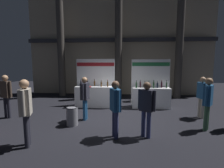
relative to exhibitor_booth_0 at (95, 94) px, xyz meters
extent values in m
plane|color=black|center=(1.04, -1.77, -0.60)|extent=(24.53, 24.53, 0.00)
cube|color=tan|center=(1.04, 3.41, 2.70)|extent=(12.26, 0.25, 6.60)
cube|color=#2D2D33|center=(1.04, 3.11, 3.03)|extent=(12.26, 0.20, 0.24)
cylinder|color=#423D38|center=(-2.62, 2.48, 2.37)|extent=(0.45, 0.45, 5.94)
cylinder|color=#423D38|center=(1.04, 2.48, 2.37)|extent=(0.45, 0.45, 5.94)
cylinder|color=#423D38|center=(4.71, 2.48, 2.37)|extent=(0.45, 0.45, 5.94)
cube|color=white|center=(0.00, -0.05, -0.10)|extent=(1.85, 0.60, 1.01)
cube|color=white|center=(0.00, 0.29, 0.57)|extent=(1.94, 0.04, 2.35)
cube|color=maroon|center=(0.00, 0.27, 1.48)|extent=(1.89, 0.01, 0.18)
cylinder|color=black|center=(-0.67, -0.07, 0.53)|extent=(0.07, 0.07, 0.25)
cylinder|color=black|center=(-0.67, -0.07, 0.69)|extent=(0.03, 0.03, 0.07)
cylinder|color=black|center=(-0.67, -0.07, 0.74)|extent=(0.03, 0.03, 0.02)
cylinder|color=black|center=(-0.34, -0.06, 0.54)|extent=(0.07, 0.07, 0.26)
cylinder|color=black|center=(-0.34, -0.06, 0.71)|extent=(0.03, 0.03, 0.09)
cylinder|color=black|center=(-0.34, -0.06, 0.76)|extent=(0.03, 0.03, 0.02)
cylinder|color=#472D14|center=(-0.01, 0.01, 0.53)|extent=(0.07, 0.07, 0.26)
cylinder|color=#472D14|center=(-0.01, 0.01, 0.70)|extent=(0.03, 0.03, 0.08)
cylinder|color=black|center=(-0.01, 0.01, 0.75)|extent=(0.03, 0.03, 0.02)
cylinder|color=#472D14|center=(0.35, -0.12, 0.52)|extent=(0.07, 0.07, 0.23)
cylinder|color=#472D14|center=(0.35, -0.12, 0.67)|extent=(0.03, 0.03, 0.08)
cylinder|color=black|center=(0.35, -0.12, 0.72)|extent=(0.03, 0.03, 0.02)
cylinder|color=#472D14|center=(0.65, -0.12, 0.52)|extent=(0.07, 0.07, 0.24)
cylinder|color=#472D14|center=(0.65, -0.12, 0.68)|extent=(0.03, 0.03, 0.08)
cylinder|color=red|center=(0.65, -0.12, 0.73)|extent=(0.03, 0.03, 0.02)
cube|color=maroon|center=(-0.25, -0.23, 0.41)|extent=(0.32, 0.38, 0.01)
cube|color=white|center=(2.74, -0.02, -0.12)|extent=(1.77, 0.60, 0.97)
cube|color=white|center=(2.74, 0.32, 0.56)|extent=(1.86, 0.04, 2.32)
cube|color=#1E6638|center=(2.74, 0.30, 1.48)|extent=(1.81, 0.01, 0.18)
cylinder|color=#19381E|center=(2.03, -0.11, 0.50)|extent=(0.07, 0.07, 0.26)
cylinder|color=#19381E|center=(2.03, -0.11, 0.67)|extent=(0.03, 0.03, 0.08)
cylinder|color=black|center=(2.03, -0.11, 0.72)|extent=(0.03, 0.03, 0.02)
cylinder|color=black|center=(2.23, 0.03, 0.50)|extent=(0.06, 0.06, 0.27)
cylinder|color=black|center=(2.23, 0.03, 0.67)|extent=(0.03, 0.03, 0.07)
cylinder|color=black|center=(2.23, 0.03, 0.71)|extent=(0.03, 0.03, 0.02)
cylinder|color=#472D14|center=(2.43, -0.04, 0.48)|extent=(0.06, 0.06, 0.22)
cylinder|color=#472D14|center=(2.43, -0.04, 0.63)|extent=(0.03, 0.03, 0.09)
cylinder|color=black|center=(2.43, -0.04, 0.69)|extent=(0.03, 0.03, 0.02)
cylinder|color=#19381E|center=(2.63, -0.03, 0.49)|extent=(0.06, 0.06, 0.25)
cylinder|color=#19381E|center=(2.63, -0.03, 0.66)|extent=(0.03, 0.03, 0.09)
cylinder|color=black|center=(2.63, -0.03, 0.71)|extent=(0.03, 0.03, 0.02)
cylinder|color=#19381E|center=(2.83, -0.11, 0.51)|extent=(0.07, 0.07, 0.28)
cylinder|color=#19381E|center=(2.83, -0.11, 0.69)|extent=(0.03, 0.03, 0.08)
cylinder|color=black|center=(2.83, -0.11, 0.74)|extent=(0.03, 0.03, 0.02)
cylinder|color=black|center=(3.02, -0.05, 0.48)|extent=(0.07, 0.07, 0.23)
cylinder|color=black|center=(3.02, -0.05, 0.63)|extent=(0.03, 0.03, 0.07)
cylinder|color=black|center=(3.02, -0.05, 0.68)|extent=(0.03, 0.03, 0.02)
cylinder|color=black|center=(3.24, 0.05, 0.50)|extent=(0.07, 0.07, 0.26)
cylinder|color=black|center=(3.24, 0.05, 0.66)|extent=(0.03, 0.03, 0.07)
cylinder|color=red|center=(3.24, 0.05, 0.71)|extent=(0.03, 0.03, 0.02)
cylinder|color=#19381E|center=(3.45, -0.04, 0.50)|extent=(0.07, 0.07, 0.26)
cylinder|color=#19381E|center=(3.45, -0.04, 0.67)|extent=(0.03, 0.03, 0.09)
cylinder|color=black|center=(3.45, -0.04, 0.73)|extent=(0.03, 0.03, 0.02)
cylinder|color=slate|center=(-0.31, -2.57, -0.29)|extent=(0.39, 0.39, 0.62)
torus|color=black|center=(-0.31, -2.57, 0.03)|extent=(0.39, 0.39, 0.02)
cylinder|color=#ADA393|center=(4.46, -1.29, -0.21)|extent=(0.12, 0.12, 0.78)
cylinder|color=#ADA393|center=(4.51, -1.45, -0.21)|extent=(0.12, 0.12, 0.78)
cube|color=navy|center=(4.49, -1.37, 0.49)|extent=(0.30, 0.40, 0.62)
sphere|color=tan|center=(4.49, -1.37, 0.91)|extent=(0.21, 0.21, 0.21)
cylinder|color=navy|center=(4.42, -1.16, 0.50)|extent=(0.08, 0.08, 0.59)
cylinder|color=navy|center=(4.55, -1.58, 0.50)|extent=(0.08, 0.08, 0.59)
cylinder|color=navy|center=(2.06, -3.26, -0.21)|extent=(0.12, 0.12, 0.79)
cylinder|color=navy|center=(2.20, -3.35, -0.21)|extent=(0.12, 0.12, 0.79)
cube|color=#23232D|center=(2.13, -3.30, 0.49)|extent=(0.43, 0.38, 0.62)
sphere|color=brown|center=(2.13, -3.30, 0.92)|extent=(0.22, 0.22, 0.22)
cylinder|color=#23232D|center=(1.93, -3.18, 0.51)|extent=(0.08, 0.08, 0.59)
cylinder|color=#23232D|center=(2.32, -3.42, 0.51)|extent=(0.08, 0.08, 0.59)
cylinder|color=navy|center=(1.27, -3.47, -0.20)|extent=(0.12, 0.12, 0.80)
cylinder|color=navy|center=(1.20, -3.32, -0.20)|extent=(0.12, 0.12, 0.80)
cube|color=navy|center=(1.24, -3.40, 0.51)|extent=(0.35, 0.43, 0.63)
sphere|color=brown|center=(1.24, -3.40, 0.95)|extent=(0.22, 0.22, 0.22)
cylinder|color=navy|center=(1.34, -3.61, 0.53)|extent=(0.08, 0.08, 0.60)
cylinder|color=navy|center=(1.14, -3.18, 0.53)|extent=(0.08, 0.08, 0.60)
cylinder|color=navy|center=(-0.01, -2.05, -0.21)|extent=(0.12, 0.12, 0.79)
cylinder|color=navy|center=(0.01, -1.90, -0.21)|extent=(0.12, 0.12, 0.79)
cube|color=#23232D|center=(0.00, -1.97, 0.50)|extent=(0.28, 0.38, 0.62)
sphere|color=#8C6647|center=(0.00, -1.97, 0.92)|extent=(0.22, 0.22, 0.22)
cylinder|color=#23232D|center=(-0.02, -2.20, 0.51)|extent=(0.08, 0.08, 0.59)
cylinder|color=#23232D|center=(0.02, -1.75, 0.51)|extent=(0.08, 0.08, 0.59)
cylinder|color=#23232D|center=(-3.02, -2.04, -0.20)|extent=(0.12, 0.12, 0.82)
cylinder|color=#23232D|center=(-3.18, -1.99, -0.20)|extent=(0.12, 0.12, 0.82)
cube|color=#47382D|center=(-3.10, -2.02, 0.54)|extent=(0.42, 0.30, 0.65)
sphere|color=tan|center=(-3.10, -2.02, 0.98)|extent=(0.22, 0.22, 0.22)
cylinder|color=#47382D|center=(-2.88, -2.08, 0.55)|extent=(0.08, 0.08, 0.61)
cylinder|color=#47382D|center=(-3.33, -1.95, 0.55)|extent=(0.08, 0.08, 0.61)
cylinder|color=#33563D|center=(4.17, -2.55, -0.20)|extent=(0.12, 0.12, 0.82)
cylinder|color=#33563D|center=(4.07, -2.67, -0.20)|extent=(0.12, 0.12, 0.82)
cube|color=navy|center=(4.12, -2.61, 0.54)|extent=(0.38, 0.41, 0.65)
sphere|color=#8C6647|center=(4.12, -2.61, 0.98)|extent=(0.22, 0.22, 0.22)
cylinder|color=navy|center=(4.25, -2.44, 0.55)|extent=(0.08, 0.08, 0.61)
cylinder|color=navy|center=(3.99, -2.78, 0.55)|extent=(0.08, 0.08, 0.61)
cylinder|color=#23232D|center=(-1.03, -4.00, -0.18)|extent=(0.12, 0.12, 0.84)
cylinder|color=#23232D|center=(-0.97, -4.16, -0.18)|extent=(0.12, 0.12, 0.84)
cube|color=#ADA393|center=(-1.00, -4.08, 0.57)|extent=(0.37, 0.44, 0.67)
sphere|color=tan|center=(-1.00, -4.08, 1.03)|extent=(0.23, 0.23, 0.23)
cylinder|color=#ADA393|center=(-1.09, -3.86, 0.59)|extent=(0.08, 0.08, 0.63)
cylinder|color=#ADA393|center=(-0.92, -4.30, 0.59)|extent=(0.08, 0.08, 0.63)
camera|label=1|loc=(1.53, -7.98, 1.56)|focal=26.59mm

